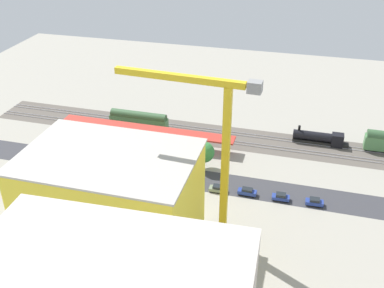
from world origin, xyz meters
TOP-DOWN VIEW (x-y plane):
  - ground_plane at (0.00, 0.00)m, footprint 201.41×201.41m
  - rail_bed at (0.00, -19.79)m, footprint 126.04×14.99m
  - street_asphalt at (0.00, 3.67)m, footprint 125.99×10.61m
  - track_rails at (0.00, -19.79)m, footprint 125.87×8.56m
  - platform_canopy_near at (12.43, -11.14)m, footprint 50.44×5.22m
  - locomotive at (-35.44, -22.48)m, footprint 15.40×2.79m
  - freight_coach_far at (16.88, -17.10)m, footprint 17.55×3.08m
  - parked_car_0 at (-34.52, 6.96)m, footprint 4.07×1.95m
  - parked_car_1 at (-26.90, 6.98)m, footprint 4.07×1.95m
  - parked_car_2 at (-19.06, 6.91)m, footprint 4.44×1.83m
  - parked_car_3 at (-12.11, 7.40)m, footprint 4.14×1.84m
  - parked_car_4 at (-5.07, 7.57)m, footprint 4.75×1.77m
  - parked_car_5 at (2.59, 7.06)m, footprint 4.77×1.74m
  - parked_car_6 at (10.34, 7.00)m, footprint 4.15×1.85m
  - construction_building at (4.49, 29.71)m, footprint 32.12×21.87m
  - construction_roof_slab at (4.49, 29.71)m, footprint 32.73×22.48m
  - tower_crane at (-14.29, 23.60)m, footprint 26.94×3.84m
  - box_truck_0 at (7.59, 14.39)m, footprint 10.41×3.63m
  - street_tree_0 at (14.54, -2.04)m, footprint 4.56×4.56m
  - street_tree_1 at (28.10, -0.86)m, footprint 5.64×5.64m
  - street_tree_2 at (-6.49, -1.77)m, footprint 5.39×5.39m
  - traffic_light at (10.76, 8.26)m, footprint 0.50×0.36m

SIDE VIEW (x-z plane):
  - ground_plane at x=0.00m, z-range 0.00..0.00m
  - rail_bed at x=0.00m, z-range 0.00..0.01m
  - street_asphalt at x=0.00m, z-range 0.00..0.01m
  - track_rails at x=0.00m, z-range 0.12..0.24m
  - parked_car_4 at x=-5.07m, z-range -0.08..1.51m
  - parked_car_3 at x=-12.11m, z-range -0.10..1.59m
  - parked_car_5 at x=2.59m, z-range -0.08..1.59m
  - parked_car_6 at x=10.34m, z-range -0.10..1.63m
  - parked_car_1 at x=-26.90m, z-range -0.10..1.65m
  - parked_car_0 at x=-34.52m, z-range -0.10..1.67m
  - parked_car_2 at x=-19.06m, z-range -0.09..1.67m
  - box_truck_0 at x=7.59m, z-range 0.01..3.13m
  - locomotive at x=-35.44m, z-range -0.70..4.21m
  - freight_coach_far at x=16.88m, z-range 0.18..6.41m
  - platform_canopy_near at x=12.43m, z-range 1.93..6.31m
  - street_tree_0 at x=14.54m, z-range 1.14..8.07m
  - traffic_light at x=10.76m, z-range 1.13..8.39m
  - street_tree_1 at x=28.10m, z-range 0.96..8.56m
  - street_tree_2 at x=-6.49m, z-range 1.06..8.59m
  - construction_building at x=4.49m, z-range 0.00..20.19m
  - construction_roof_slab at x=4.49m, z-range 20.19..20.59m
  - tower_crane at x=-14.29m, z-range 3.36..38.84m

